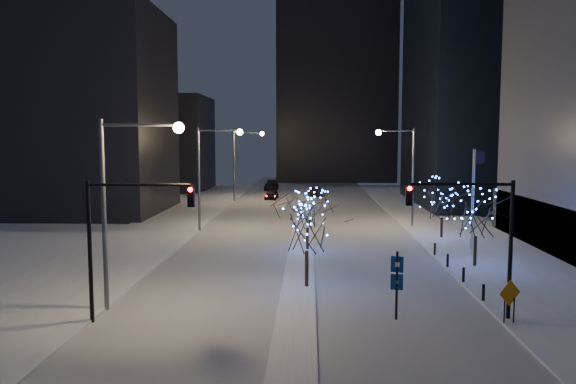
{
  "coord_description": "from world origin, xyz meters",
  "views": [
    {
      "loc": [
        0.66,
        -26.41,
        9.08
      ],
      "look_at": [
        -0.95,
        15.14,
        5.0
      ],
      "focal_mm": 35.0,
      "sensor_mm": 36.0,
      "label": 1
    }
  ],
  "objects_px": {
    "traffic_signal_west": "(121,227)",
    "car_mid": "(315,191)",
    "street_lamp_w_mid": "(210,164)",
    "wayfinding_sign": "(397,278)",
    "street_lamp_w_far": "(241,156)",
    "traffic_signal_east": "(479,226)",
    "street_lamp_w_near": "(123,187)",
    "construction_sign": "(510,297)",
    "car_near": "(272,195)",
    "holiday_tree_median_near": "(307,223)",
    "car_far": "(271,185)",
    "holiday_tree_plaza_far": "(442,200)",
    "street_lamp_east": "(404,163)",
    "holiday_tree_median_far": "(308,211)",
    "holiday_tree_plaza_near": "(476,214)"
  },
  "relations": [
    {
      "from": "traffic_signal_west",
      "to": "car_near",
      "type": "relative_size",
      "value": 1.69
    },
    {
      "from": "street_lamp_w_far",
      "to": "car_mid",
      "type": "height_order",
      "value": "street_lamp_w_far"
    },
    {
      "from": "street_lamp_w_mid",
      "to": "street_lamp_w_far",
      "type": "distance_m",
      "value": 25.0
    },
    {
      "from": "car_mid",
      "to": "holiday_tree_median_far",
      "type": "bearing_deg",
      "value": 98.01
    },
    {
      "from": "street_lamp_w_far",
      "to": "holiday_tree_plaza_far",
      "type": "relative_size",
      "value": 1.9
    },
    {
      "from": "traffic_signal_east",
      "to": "car_mid",
      "type": "distance_m",
      "value": 59.61
    },
    {
      "from": "street_lamp_w_mid",
      "to": "car_far",
      "type": "distance_m",
      "value": 42.91
    },
    {
      "from": "car_mid",
      "to": "street_lamp_w_near",
      "type": "bearing_deg",
      "value": 89.16
    },
    {
      "from": "street_lamp_east",
      "to": "wayfinding_sign",
      "type": "relative_size",
      "value": 2.89
    },
    {
      "from": "street_lamp_w_far",
      "to": "traffic_signal_east",
      "type": "distance_m",
      "value": 54.07
    },
    {
      "from": "traffic_signal_west",
      "to": "street_lamp_w_mid",
      "type": "bearing_deg",
      "value": 91.06
    },
    {
      "from": "car_mid",
      "to": "holiday_tree_median_far",
      "type": "xyz_separation_m",
      "value": [
        -1.0,
        -42.1,
        2.49
      ]
    },
    {
      "from": "traffic_signal_west",
      "to": "holiday_tree_median_far",
      "type": "distance_m",
      "value": 20.07
    },
    {
      "from": "construction_sign",
      "to": "car_far",
      "type": "bearing_deg",
      "value": 78.76
    },
    {
      "from": "wayfinding_sign",
      "to": "street_lamp_east",
      "type": "bearing_deg",
      "value": 91.56
    },
    {
      "from": "car_near",
      "to": "holiday_tree_median_near",
      "type": "xyz_separation_m",
      "value": [
        5.39,
        -48.27,
        3.3
      ]
    },
    {
      "from": "traffic_signal_west",
      "to": "holiday_tree_plaza_near",
      "type": "xyz_separation_m",
      "value": [
        20.63,
        12.5,
        -0.99
      ]
    },
    {
      "from": "street_lamp_w_far",
      "to": "street_lamp_east",
      "type": "relative_size",
      "value": 1.0
    },
    {
      "from": "car_far",
      "to": "street_lamp_w_near",
      "type": "bearing_deg",
      "value": -92.46
    },
    {
      "from": "car_far",
      "to": "holiday_tree_plaza_far",
      "type": "bearing_deg",
      "value": -68.03
    },
    {
      "from": "street_lamp_w_far",
      "to": "holiday_tree_plaza_far",
      "type": "xyz_separation_m",
      "value": [
        21.4,
        -28.37,
        -2.99
      ]
    },
    {
      "from": "street_lamp_east",
      "to": "holiday_tree_median_far",
      "type": "bearing_deg",
      "value": -128.38
    },
    {
      "from": "car_near",
      "to": "holiday_tree_median_near",
      "type": "height_order",
      "value": "holiday_tree_median_near"
    },
    {
      "from": "car_near",
      "to": "construction_sign",
      "type": "height_order",
      "value": "construction_sign"
    },
    {
      "from": "car_mid",
      "to": "holiday_tree_median_near",
      "type": "bearing_deg",
      "value": 98.29
    },
    {
      "from": "street_lamp_east",
      "to": "construction_sign",
      "type": "distance_m",
      "value": 30.1
    },
    {
      "from": "car_near",
      "to": "traffic_signal_east",
      "type": "bearing_deg",
      "value": -70.59
    },
    {
      "from": "traffic_signal_west",
      "to": "holiday_tree_plaza_far",
      "type": "xyz_separation_m",
      "value": [
        20.9,
        23.63,
        -1.25
      ]
    },
    {
      "from": "street_lamp_w_near",
      "to": "street_lamp_east",
      "type": "height_order",
      "value": "same"
    },
    {
      "from": "street_lamp_w_near",
      "to": "traffic_signal_west",
      "type": "height_order",
      "value": "street_lamp_w_near"
    },
    {
      "from": "holiday_tree_plaza_far",
      "to": "construction_sign",
      "type": "xyz_separation_m",
      "value": [
        -2.16,
        -23.31,
        -2.09
      ]
    },
    {
      "from": "street_lamp_w_mid",
      "to": "traffic_signal_east",
      "type": "relative_size",
      "value": 1.43
    },
    {
      "from": "car_mid",
      "to": "holiday_tree_plaza_far",
      "type": "relative_size",
      "value": 0.83
    },
    {
      "from": "holiday_tree_median_far",
      "to": "holiday_tree_plaza_far",
      "type": "relative_size",
      "value": 0.88
    },
    {
      "from": "street_lamp_w_far",
      "to": "construction_sign",
      "type": "bearing_deg",
      "value": -69.58
    },
    {
      "from": "street_lamp_w_mid",
      "to": "traffic_signal_west",
      "type": "height_order",
      "value": "street_lamp_w_mid"
    },
    {
      "from": "car_far",
      "to": "traffic_signal_east",
      "type": "bearing_deg",
      "value": -77.65
    },
    {
      "from": "traffic_signal_west",
      "to": "car_mid",
      "type": "xyz_separation_m",
      "value": [
        9.94,
        60.01,
        -4.04
      ]
    },
    {
      "from": "street_lamp_w_far",
      "to": "holiday_tree_median_near",
      "type": "relative_size",
      "value": 1.69
    },
    {
      "from": "street_lamp_w_mid",
      "to": "wayfinding_sign",
      "type": "xyz_separation_m",
      "value": [
        13.94,
        -26.0,
        -4.38
      ]
    },
    {
      "from": "street_lamp_w_far",
      "to": "car_far",
      "type": "xyz_separation_m",
      "value": [
        3.02,
        17.42,
        -5.68
      ]
    },
    {
      "from": "street_lamp_w_near",
      "to": "traffic_signal_west",
      "type": "bearing_deg",
      "value": -76.04
    },
    {
      "from": "traffic_signal_west",
      "to": "car_far",
      "type": "distance_m",
      "value": 69.59
    },
    {
      "from": "holiday_tree_median_far",
      "to": "wayfinding_sign",
      "type": "xyz_separation_m",
      "value": [
        4.5,
        -16.9,
        -1.09
      ]
    },
    {
      "from": "holiday_tree_median_near",
      "to": "construction_sign",
      "type": "xyz_separation_m",
      "value": [
        9.8,
        -6.3,
        -2.59
      ]
    },
    {
      "from": "car_mid",
      "to": "wayfinding_sign",
      "type": "xyz_separation_m",
      "value": [
        3.5,
        -59.0,
        1.4
      ]
    },
    {
      "from": "holiday_tree_median_near",
      "to": "car_mid",
      "type": "bearing_deg",
      "value": 88.93
    },
    {
      "from": "traffic_signal_west",
      "to": "construction_sign",
      "type": "distance_m",
      "value": 19.04
    },
    {
      "from": "car_far",
      "to": "wayfinding_sign",
      "type": "relative_size",
      "value": 1.62
    },
    {
      "from": "traffic_signal_west",
      "to": "wayfinding_sign",
      "type": "xyz_separation_m",
      "value": [
        13.44,
        1.0,
        -2.64
      ]
    }
  ]
}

